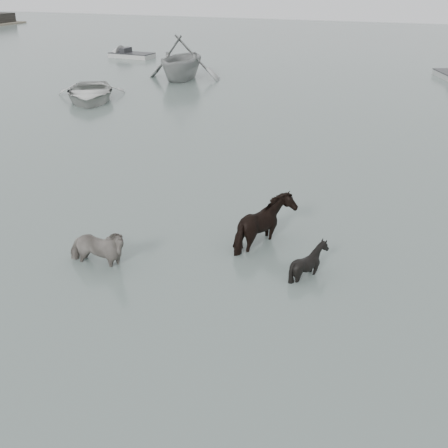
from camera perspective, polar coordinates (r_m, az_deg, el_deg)
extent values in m
plane|color=#53635C|center=(13.11, -0.51, -5.38)|extent=(140.00, 140.00, 0.00)
imported|color=black|center=(13.63, -12.94, -1.52)|extent=(1.70, 0.86, 1.39)
imported|color=black|center=(14.25, 4.34, 0.82)|extent=(1.56, 1.77, 1.65)
imported|color=black|center=(13.08, 8.68, -2.98)|extent=(1.24, 1.17, 1.12)
imported|color=beige|center=(31.90, -13.54, 13.07)|extent=(5.75, 6.35, 1.08)
imported|color=#9C9F9C|center=(37.06, -4.34, 16.64)|extent=(5.24, 5.94, 2.93)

